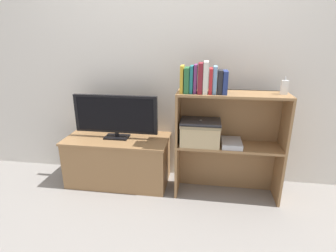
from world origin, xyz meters
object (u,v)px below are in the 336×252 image
Objects in this scene: tv_stand at (119,160)px; book_navy at (225,82)px; book_plum at (195,79)px; book_teal at (192,79)px; book_ivory at (206,77)px; magazine_stack at (231,143)px; book_charcoal at (220,82)px; book_forest at (187,80)px; laptop at (201,121)px; storage_basket_left at (200,132)px; tv at (116,115)px; book_mustard at (182,79)px; book_maroon at (200,78)px; baby_monitor at (284,87)px; book_crimson at (211,81)px; book_skyblue at (215,80)px.

tv_stand is 1.24m from book_navy.
book_plum is at bearing -9.24° from tv_stand.
tv_stand is at bearing 170.36° from book_teal.
magazine_stack is (0.24, 0.02, -0.55)m from book_ivory.
magazine_stack is (0.13, 0.02, -0.52)m from book_charcoal.
book_charcoal is at bearing 0.00° from book_ivory.
book_ivory is (0.15, 0.00, 0.02)m from book_forest.
book_charcoal is 0.37m from laptop.
storage_basket_left is 0.28m from magazine_stack.
tv reaches higher than laptop.
tv_stand is 3.93× the size of book_ivory.
book_plum is 0.08m from book_ivory.
book_charcoal is 0.53m from magazine_stack.
storage_basket_left is (0.16, 0.02, -0.45)m from book_mustard.
book_maroon is at bearing -124.24° from laptop.
baby_monitor is at bearing 1.37° from storage_basket_left.
magazine_stack is (-0.36, -0.02, -0.48)m from baby_monitor.
magazine_stack is (0.26, -0.00, -0.08)m from storage_basket_left.
storage_basket_left is at bearing -178.63° from baby_monitor.
book_forest is 0.26m from book_charcoal.
book_forest is at bearing 180.00° from book_plum.
book_crimson is 1.09× the size of book_navy.
book_plum is at bearing 0.00° from book_forest.
book_forest is 0.37m from laptop.
book_skyblue is at bearing 0.00° from book_plum.
tv is 1.06m from magazine_stack.
book_teal is at bearing -9.51° from tv.
book_teal is at bearing -180.00° from book_navy.
book_forest is (0.65, -0.12, 0.35)m from tv.
storage_basket_left is (-0.06, 0.02, -0.44)m from book_crimson.
book_forest is 0.94× the size of book_skyblue.
tv is at bearing 170.88° from book_plum.
book_ivory is 0.60m from magazine_stack.
book_forest is 0.59× the size of laptop.
book_teal is at bearing -180.00° from book_ivory.
magazine_stack is at bearing -0.46° from storage_basket_left.
book_teal reaches higher than tv.
book_mustard is 1.00× the size of book_skyblue.
book_skyblue is at bearing -0.00° from book_crimson.
laptop is at bearing 160.32° from book_crimson.
tv is at bearing 169.35° from book_mustard.
book_navy is at bearing -0.00° from book_crimson.
laptop is at bearing 138.19° from book_ivory.
book_ivory is at bearing 0.00° from book_plum.
book_skyblue is 1.19× the size of book_navy.
book_skyblue is (0.87, -0.12, 0.81)m from tv_stand.
tv reaches higher than storage_basket_left.
book_skyblue is 0.37m from laptop.
book_charcoal is at bearing 0.00° from book_skyblue.
baby_monitor is 0.60× the size of magazine_stack.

